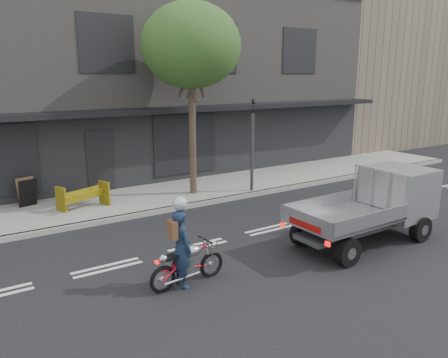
% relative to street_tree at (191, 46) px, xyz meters
% --- Properties ---
extents(ground, '(80.00, 80.00, 0.00)m').
position_rel_street_tree_xyz_m(ground, '(-2.20, -4.20, -5.28)').
color(ground, black).
rests_on(ground, ground).
extents(sidewalk, '(32.00, 3.20, 0.15)m').
position_rel_street_tree_xyz_m(sidewalk, '(-2.20, 0.50, -5.20)').
color(sidewalk, gray).
rests_on(sidewalk, ground).
extents(kerb, '(32.00, 0.20, 0.15)m').
position_rel_street_tree_xyz_m(kerb, '(-2.20, -1.10, -5.20)').
color(kerb, gray).
rests_on(kerb, ground).
extents(building_main, '(26.00, 10.00, 8.00)m').
position_rel_street_tree_xyz_m(building_main, '(-2.20, 7.10, -1.28)').
color(building_main, slate).
rests_on(building_main, ground).
extents(building_neighbour, '(14.00, 10.00, 10.00)m').
position_rel_street_tree_xyz_m(building_neighbour, '(17.80, 7.10, -0.28)').
color(building_neighbour, brown).
rests_on(building_neighbour, ground).
extents(street_tree, '(3.40, 3.40, 6.74)m').
position_rel_street_tree_xyz_m(street_tree, '(0.00, 0.00, 0.00)').
color(street_tree, '#382B21').
rests_on(street_tree, ground).
extents(traffic_light_pole, '(0.12, 0.12, 3.50)m').
position_rel_street_tree_xyz_m(traffic_light_pole, '(2.00, -0.85, -3.63)').
color(traffic_light_pole, '#2D2D30').
rests_on(traffic_light_pole, ground).
extents(motorcycle, '(1.81, 0.53, 0.93)m').
position_rel_street_tree_xyz_m(motorcycle, '(-3.40, -5.91, -4.80)').
color(motorcycle, black).
rests_on(motorcycle, ground).
extents(rider, '(0.45, 0.64, 1.68)m').
position_rel_street_tree_xyz_m(rider, '(-3.55, -5.91, -4.44)').
color(rider, '#15233A').
rests_on(rider, ground).
extents(flatbed_ute, '(4.24, 1.79, 1.96)m').
position_rel_street_tree_xyz_m(flatbed_ute, '(2.54, -6.34, -4.16)').
color(flatbed_ute, black).
rests_on(flatbed_ute, ground).
extents(construction_barrier, '(1.59, 1.10, 0.83)m').
position_rel_street_tree_xyz_m(construction_barrier, '(-3.86, 0.09, -4.71)').
color(construction_barrier, yellow).
rests_on(construction_barrier, sidewalk).
extents(sandwich_board, '(0.66, 0.52, 0.91)m').
position_rel_street_tree_xyz_m(sandwich_board, '(-5.32, 1.44, -4.67)').
color(sandwich_board, black).
rests_on(sandwich_board, sidewalk).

